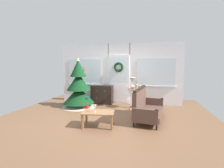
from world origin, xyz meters
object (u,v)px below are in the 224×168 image
at_px(dresser_cabinet, 102,94).
at_px(flower_vase, 137,86).
at_px(wine_glass, 95,107).
at_px(christmas_tree, 79,89).
at_px(gift_box, 86,106).
at_px(side_table, 134,95).
at_px(settee_sofa, 146,107).
at_px(table_lamp, 133,81).
at_px(coffee_table, 98,114).

height_order(dresser_cabinet, flower_vase, flower_vase).
distance_m(dresser_cabinet, wine_glass, 2.69).
height_order(christmas_tree, dresser_cabinet, christmas_tree).
relative_size(dresser_cabinet, gift_box, 3.90).
xyz_separation_m(dresser_cabinet, side_table, (1.39, -0.47, 0.13)).
height_order(settee_sofa, side_table, settee_sofa).
bearing_deg(wine_glass, gift_box, 119.38).
bearing_deg(table_lamp, coffee_table, -107.72).
bearing_deg(wine_glass, dresser_cabinet, 102.37).
relative_size(christmas_tree, table_lamp, 4.35).
distance_m(coffee_table, gift_box, 1.91).
distance_m(dresser_cabinet, settee_sofa, 2.51).
bearing_deg(flower_vase, wine_glass, -113.58).
relative_size(side_table, table_lamp, 1.68).
relative_size(table_lamp, gift_box, 1.89).
bearing_deg(side_table, gift_box, -164.56).
bearing_deg(christmas_tree, dresser_cabinet, 45.49).
distance_m(side_table, coffee_table, 2.23).
bearing_deg(side_table, settee_sofa, -68.20).
relative_size(christmas_tree, wine_glass, 9.81).
height_order(side_table, table_lamp, table_lamp).
relative_size(settee_sofa, side_table, 2.31).
height_order(dresser_cabinet, wine_glass, dresser_cabinet).
height_order(dresser_cabinet, coffee_table, dresser_cabinet).
distance_m(settee_sofa, side_table, 1.30).
distance_m(flower_vase, gift_box, 2.04).
height_order(dresser_cabinet, gift_box, dresser_cabinet).
xyz_separation_m(table_lamp, coffee_table, (-0.68, -2.13, -0.67)).
relative_size(dresser_cabinet, table_lamp, 2.06).
bearing_deg(christmas_tree, flower_vase, 5.44).
bearing_deg(settee_sofa, side_table, 111.80).
distance_m(side_table, table_lamp, 0.51).
bearing_deg(dresser_cabinet, side_table, -18.77).
distance_m(christmas_tree, table_lamp, 2.10).
relative_size(table_lamp, flower_vase, 1.26).
relative_size(wine_glass, gift_box, 0.84).
relative_size(dresser_cabinet, side_table, 1.23).
bearing_deg(gift_box, coffee_table, -57.92).
distance_m(dresser_cabinet, table_lamp, 1.53).
height_order(settee_sofa, gift_box, settee_sofa).
distance_m(table_lamp, wine_glass, 2.36).
bearing_deg(settee_sofa, flower_vase, 108.43).
xyz_separation_m(christmas_tree, settee_sofa, (2.60, -0.93, -0.35)).
height_order(wine_glass, gift_box, wine_glass).
distance_m(dresser_cabinet, coffee_table, 2.65).
xyz_separation_m(coffee_table, gift_box, (-1.01, 1.61, -0.23)).
xyz_separation_m(flower_vase, gift_box, (-1.85, -0.42, -0.74)).
relative_size(settee_sofa, gift_box, 7.32).
distance_m(christmas_tree, dresser_cabinet, 1.09).
xyz_separation_m(wine_glass, gift_box, (-0.94, 1.67, -0.43)).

